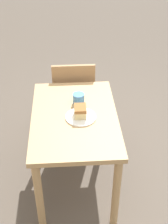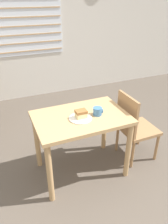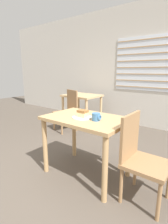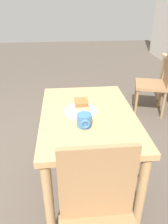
# 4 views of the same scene
# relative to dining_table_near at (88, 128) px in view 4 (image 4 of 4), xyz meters

# --- Properties ---
(ground_plane) EXTENTS (14.00, 14.00, 0.00)m
(ground_plane) POSITION_rel_dining_table_near_xyz_m (-0.02, -0.57, -0.64)
(ground_plane) COLOR brown
(dining_table_near) EXTENTS (1.01, 0.67, 0.76)m
(dining_table_near) POSITION_rel_dining_table_near_xyz_m (0.00, 0.00, 0.00)
(dining_table_near) COLOR tan
(dining_table_near) RESTS_ON ground_plane
(chair_far_corner) EXTENTS (0.52, 0.52, 0.90)m
(chair_far_corner) POSITION_rel_dining_table_near_xyz_m (-1.37, 1.13, -0.16)
(chair_far_corner) COLOR #9E754C
(chair_far_corner) RESTS_ON ground_plane
(plate) EXTENTS (0.24, 0.24, 0.01)m
(plate) POSITION_rel_dining_table_near_xyz_m (-0.03, -0.05, 0.13)
(plate) COLOR white
(plate) RESTS_ON dining_table_near
(cake_slice) EXTENTS (0.12, 0.09, 0.08)m
(cake_slice) POSITION_rel_dining_table_near_xyz_m (-0.02, -0.05, 0.18)
(cake_slice) COLOR #E5CC89
(cake_slice) RESTS_ON plate
(coffee_mug) EXTENTS (0.10, 0.10, 0.09)m
(coffee_mug) POSITION_rel_dining_table_near_xyz_m (0.18, -0.04, 0.17)
(coffee_mug) COLOR teal
(coffee_mug) RESTS_ON dining_table_near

